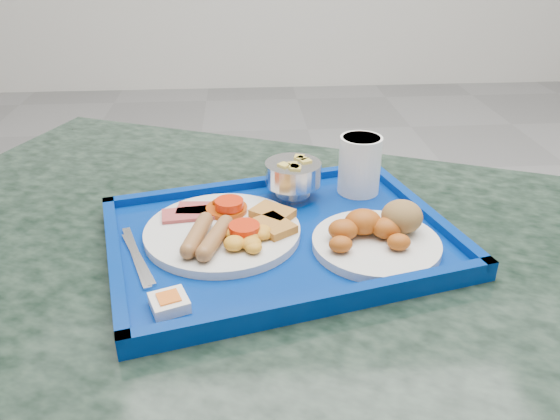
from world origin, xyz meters
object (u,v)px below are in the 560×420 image
object	(u,v)px
tray	(280,238)
juice_cup	(360,163)
fruit_bowl	(293,174)
bread_plate	(379,234)
main_plate	(227,229)
table	(254,344)

from	to	relation	value
tray	juice_cup	bearing A→B (deg)	43.32
tray	fruit_bowl	bearing A→B (deg)	75.81
tray	bread_plate	size ratio (longest dim) A/B	3.10
juice_cup	main_plate	bearing A→B (deg)	-148.48
table	juice_cup	world-z (taller)	juice_cup
tray	table	bearing A→B (deg)	169.43
juice_cup	tray	bearing A→B (deg)	-136.68
bread_plate	juice_cup	bearing A→B (deg)	87.80
bread_plate	fruit_bowl	bearing A→B (deg)	123.15
table	main_plate	world-z (taller)	main_plate
main_plate	bread_plate	world-z (taller)	bread_plate
table	main_plate	xyz separation A→B (m)	(-0.03, -0.01, 0.22)
fruit_bowl	juice_cup	size ratio (longest dim) A/B	0.94
table	juice_cup	size ratio (longest dim) A/B	14.92
table	bread_plate	size ratio (longest dim) A/B	8.06
table	tray	xyz separation A→B (m)	(0.04, -0.01, 0.20)
table	bread_plate	world-z (taller)	bread_plate
main_plate	fruit_bowl	bearing A→B (deg)	48.48
table	tray	distance (m)	0.21
tray	bread_plate	xyz separation A→B (m)	(0.13, -0.04, 0.02)
main_plate	bread_plate	xyz separation A→B (m)	(0.21, -0.04, 0.01)
main_plate	juice_cup	bearing A→B (deg)	31.52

